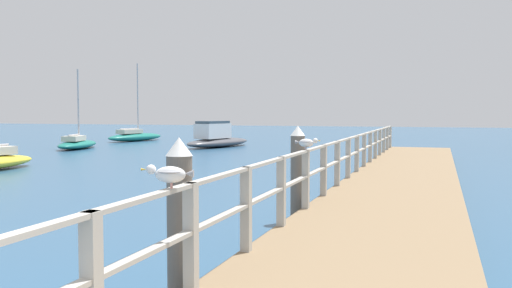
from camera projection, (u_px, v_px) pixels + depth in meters
The scene contains 9 objects.
pier_deck at pixel (400, 189), 13.94m from camera, with size 2.84×27.07×0.44m, color #846B4C.
pier_railing at pixel (348, 153), 14.32m from camera, with size 0.12×25.59×1.06m.
dock_piling_near at pixel (180, 224), 5.91m from camera, with size 0.29×0.29×1.92m.
dock_piling_far at pixel (298, 173), 10.79m from camera, with size 0.29×0.29×1.92m.
seagull_foreground at pixel (169, 174), 4.87m from camera, with size 0.47×0.23×0.21m.
seagull_background at pixel (307, 142), 9.80m from camera, with size 0.48×0.21×0.21m.
boat_0 at pixel (217, 138), 33.57m from camera, with size 3.11×6.07×1.62m.
boat_2 at pixel (135, 136), 40.47m from camera, with size 2.60×5.60×5.78m.
boat_4 at pixel (77, 143), 32.04m from camera, with size 2.71×4.83×4.70m.
Camera 1 is at (0.94, -0.77, 2.19)m, focal length 38.20 mm.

